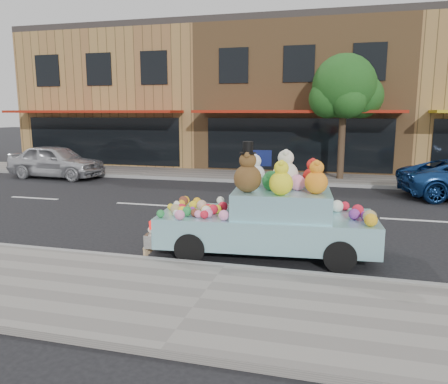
% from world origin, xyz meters
% --- Properties ---
extents(ground, '(120.00, 120.00, 0.00)m').
position_xyz_m(ground, '(0.00, 0.00, 0.00)').
color(ground, black).
rests_on(ground, ground).
extents(near_sidewalk, '(60.00, 3.00, 0.12)m').
position_xyz_m(near_sidewalk, '(0.00, -6.50, 0.06)').
color(near_sidewalk, gray).
rests_on(near_sidewalk, ground).
extents(far_sidewalk, '(60.00, 3.00, 0.12)m').
position_xyz_m(far_sidewalk, '(0.00, 6.50, 0.06)').
color(far_sidewalk, gray).
rests_on(far_sidewalk, ground).
extents(near_kerb, '(60.00, 0.12, 0.13)m').
position_xyz_m(near_kerb, '(0.00, -5.00, 0.07)').
color(near_kerb, gray).
rests_on(near_kerb, ground).
extents(far_kerb, '(60.00, 0.12, 0.13)m').
position_xyz_m(far_kerb, '(0.00, 5.00, 0.07)').
color(far_kerb, gray).
rests_on(far_kerb, ground).
extents(storefront_left, '(10.00, 9.80, 7.30)m').
position_xyz_m(storefront_left, '(-10.00, 11.97, 3.64)').
color(storefront_left, olive).
rests_on(storefront_left, ground).
extents(storefront_mid, '(10.00, 9.80, 7.30)m').
position_xyz_m(storefront_mid, '(0.00, 11.97, 3.64)').
color(storefront_mid, olive).
rests_on(storefront_mid, ground).
extents(street_tree, '(3.00, 2.70, 5.22)m').
position_xyz_m(street_tree, '(2.03, 6.55, 3.69)').
color(street_tree, '#38281C').
rests_on(street_tree, ground).
extents(car_silver, '(4.43, 2.02, 1.47)m').
position_xyz_m(car_silver, '(-10.15, 4.26, 0.74)').
color(car_silver, silver).
rests_on(car_silver, ground).
extents(art_car, '(4.62, 2.13, 2.33)m').
position_xyz_m(art_car, '(0.60, -3.85, 0.80)').
color(art_car, black).
rests_on(art_car, ground).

